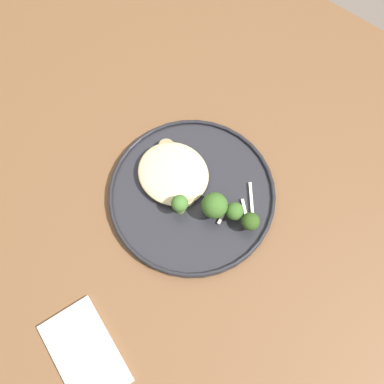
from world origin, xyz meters
name	(u,v)px	position (x,y,z in m)	size (l,w,h in m)	color
ground	(192,264)	(0.00, 0.00, 0.00)	(6.00, 6.00, 0.00)	#665B51
wooden_dining_table	(193,196)	(0.00, 0.00, 0.66)	(1.40, 1.00, 0.74)	brown
dinner_plate	(192,194)	(0.02, -0.02, 0.75)	(0.29, 0.29, 0.02)	#232328
noodle_bed	(173,173)	(-0.03, -0.02, 0.76)	(0.13, 0.12, 0.03)	beige
seared_scallop_large_seared	(186,197)	(0.01, -0.04, 0.76)	(0.03, 0.03, 0.02)	beige
seared_scallop_on_noodles	(183,166)	(-0.02, 0.00, 0.76)	(0.02, 0.02, 0.02)	#DBB77A
seared_scallop_rear_pale	(172,169)	(-0.04, -0.01, 0.76)	(0.02, 0.02, 0.02)	beige
seared_scallop_center_golden	(166,147)	(-0.07, 0.01, 0.76)	(0.03, 0.03, 0.01)	#E5C689
broccoli_floret_rear_charred	(180,204)	(0.02, -0.06, 0.78)	(0.03, 0.03, 0.05)	#7A994C
broccoli_floret_left_leaning	(215,206)	(0.07, -0.03, 0.78)	(0.04, 0.04, 0.06)	#89A356
broccoli_floret_tall_stalk	(235,211)	(0.10, -0.01, 0.78)	(0.03, 0.03, 0.04)	#7A994C
broccoli_floret_front_edge	(250,222)	(0.13, -0.01, 0.78)	(0.03, 0.03, 0.04)	#89A356
onion_sliver_pale_crescent	(223,214)	(0.08, -0.02, 0.75)	(0.04, 0.01, 0.00)	silver
onion_sliver_long_sliver	(224,203)	(0.07, -0.01, 0.75)	(0.06, 0.01, 0.00)	silver
onion_sliver_short_strip	(251,199)	(0.10, 0.03, 0.75)	(0.06, 0.01, 0.00)	silver
onion_sliver_curled_piece	(245,209)	(0.11, 0.01, 0.75)	(0.04, 0.01, 0.00)	silver
folded_napkin	(85,353)	(0.05, -0.33, 0.74)	(0.15, 0.09, 0.01)	white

